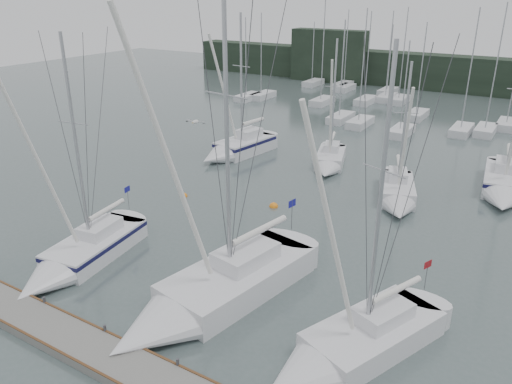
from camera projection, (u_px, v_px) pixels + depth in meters
ground at (201, 306)px, 23.71m from camera, size 160.00×160.00×0.00m
dock at (123, 365)px, 19.68m from camera, size 24.00×2.00×0.40m
far_treeline at (462, 74)px, 71.71m from camera, size 90.00×4.00×5.00m
far_building_left at (329, 56)px, 79.21m from camera, size 12.00×3.00×8.00m
mast_forest at (440, 113)px, 58.31m from camera, size 54.42×27.78×14.86m
sailboat_near_left at (76, 259)px, 26.69m from camera, size 3.88×9.14×13.04m
sailboat_near_center at (201, 300)px, 23.05m from camera, size 5.57×12.03×16.77m
sailboat_near_right at (341, 352)px, 19.89m from camera, size 5.92×9.11×13.45m
sailboat_mid_a at (235, 149)px, 44.50m from camera, size 3.97×8.47×13.03m
sailboat_mid_b at (329, 163)px, 41.56m from camera, size 4.13×7.13×11.07m
sailboat_mid_c at (398, 197)px, 34.68m from camera, size 4.56×7.65×10.34m
sailboat_mid_d at (504, 187)px, 36.12m from camera, size 3.68×9.09×12.53m
buoy_a at (274, 207)px, 34.42m from camera, size 0.62×0.62×0.62m
buoy_c at (184, 196)px, 36.13m from camera, size 0.53×0.53×0.53m
seagull at (195, 122)px, 22.81m from camera, size 0.93×0.42×0.18m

